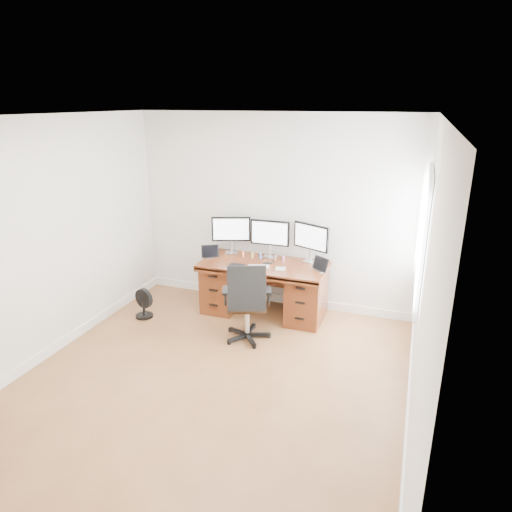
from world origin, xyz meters
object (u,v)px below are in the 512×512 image
(floor_fan, at_px, (144,304))
(monitor_center, at_px, (270,234))
(keyboard, at_px, (259,267))
(desk, at_px, (264,286))
(office_chair, at_px, (247,315))

(floor_fan, relative_size, monitor_center, 0.74)
(floor_fan, bearing_deg, keyboard, 31.08)
(desk, height_order, office_chair, office_chair)
(office_chair, relative_size, keyboard, 3.72)
(office_chair, bearing_deg, monitor_center, 72.45)
(desk, bearing_deg, keyboard, -93.56)
(monitor_center, bearing_deg, floor_fan, -149.73)
(office_chair, distance_m, keyboard, 0.74)
(desk, relative_size, monitor_center, 3.09)
(desk, height_order, keyboard, keyboard)
(office_chair, relative_size, monitor_center, 1.88)
(floor_fan, height_order, monitor_center, monitor_center)
(office_chair, bearing_deg, desk, 73.29)
(desk, xyz_separation_m, floor_fan, (-1.51, -0.68, -0.20))
(office_chair, distance_m, monitor_center, 1.28)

